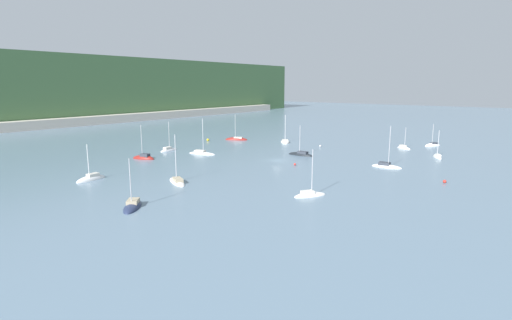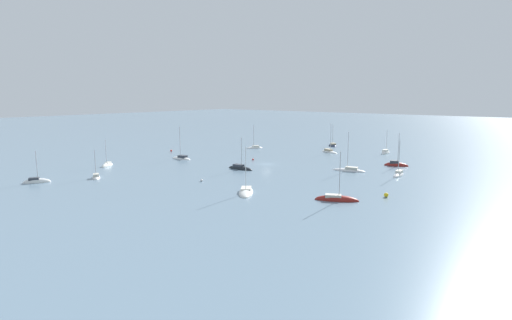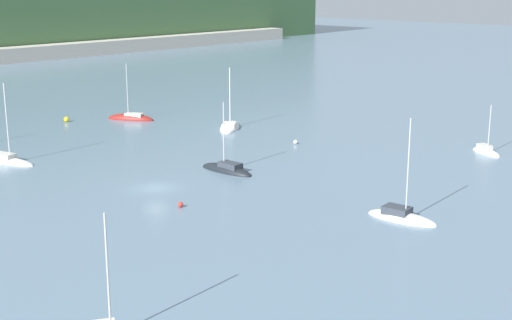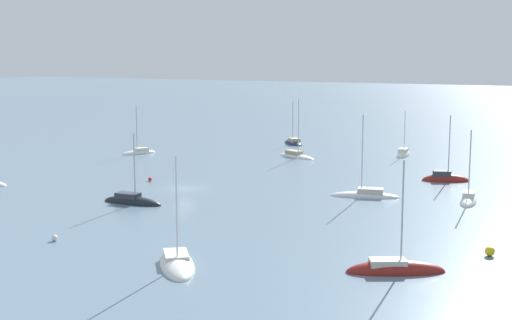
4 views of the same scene
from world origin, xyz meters
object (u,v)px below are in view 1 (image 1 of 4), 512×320
at_px(sailboat_6, 133,207).
at_px(sailboat_9, 404,148).
at_px(sailboat_4, 177,182).
at_px(mooring_buoy_0, 320,146).
at_px(sailboat_2, 91,179).
at_px(sailboat_8, 202,154).
at_px(sailboat_7, 301,155).
at_px(mooring_buoy_3, 445,181).
at_px(mooring_buoy_1, 208,140).
at_px(mooring_buoy_2, 295,164).
at_px(sailboat_1, 237,140).
at_px(sailboat_12, 310,195).
at_px(sailboat_11, 433,146).
at_px(sailboat_3, 437,157).
at_px(sailboat_0, 169,150).
at_px(sailboat_13, 144,158).
at_px(sailboat_5, 285,142).
at_px(sailboat_10, 386,167).

distance_m(sailboat_6, sailboat_9, 86.47).
bearing_deg(sailboat_4, mooring_buoy_0, -63.77).
bearing_deg(sailboat_2, sailboat_8, -177.36).
relative_size(sailboat_7, mooring_buoy_3, 13.54).
relative_size(mooring_buoy_1, mooring_buoy_2, 1.56).
xyz_separation_m(sailboat_1, sailboat_2, (-62.70, -14.84, 0.02)).
relative_size(sailboat_1, sailboat_6, 1.14).
relative_size(sailboat_12, mooring_buoy_3, 13.31).
bearing_deg(mooring_buoy_3, sailboat_8, 95.20).
xyz_separation_m(sailboat_11, mooring_buoy_3, (-48.90, -14.55, 0.25)).
bearing_deg(sailboat_3, sailboat_2, 113.81).
xyz_separation_m(sailboat_6, mooring_buoy_2, (43.58, -2.58, 0.16)).
bearing_deg(sailboat_3, sailboat_12, 140.35).
height_order(sailboat_0, sailboat_9, sailboat_0).
distance_m(sailboat_2, mooring_buoy_3, 70.38).
bearing_deg(sailboat_13, sailboat_6, 122.12).
bearing_deg(sailboat_2, sailboat_5, 174.60).
xyz_separation_m(sailboat_12, mooring_buoy_0, (50.00, 25.37, 0.18)).
relative_size(sailboat_12, mooring_buoy_2, 16.55).
relative_size(sailboat_8, mooring_buoy_3, 15.76).
bearing_deg(sailboat_10, sailboat_4, -129.19).
height_order(sailboat_5, sailboat_11, sailboat_5).
relative_size(sailboat_9, sailboat_13, 0.71).
xyz_separation_m(sailboat_4, sailboat_12, (7.63, -25.55, -0.03)).
distance_m(sailboat_0, sailboat_10, 60.58).
xyz_separation_m(sailboat_5, sailboat_11, (21.38, -41.16, 0.02)).
bearing_deg(sailboat_9, sailboat_3, -11.19).
height_order(sailboat_3, mooring_buoy_2, sailboat_3).
xyz_separation_m(sailboat_10, sailboat_12, (-32.21, 1.79, -0.02)).
bearing_deg(mooring_buoy_2, sailboat_11, -18.90).
height_order(mooring_buoy_1, mooring_buoy_2, mooring_buoy_1).
relative_size(sailboat_5, sailboat_6, 1.14).
distance_m(sailboat_4, sailboat_8, 32.69).
distance_m(sailboat_7, sailboat_12, 40.19).
height_order(sailboat_13, mooring_buoy_3, sailboat_13).
xyz_separation_m(sailboat_0, sailboat_5, (35.15, -17.26, -0.06)).
bearing_deg(sailboat_11, sailboat_6, 21.66).
xyz_separation_m(sailboat_0, sailboat_1, (29.37, -0.89, -0.05)).
bearing_deg(sailboat_12, sailboat_6, 171.71).
distance_m(sailboat_7, mooring_buoy_3, 39.62).
distance_m(sailboat_6, sailboat_11, 97.96).
height_order(sailboat_7, mooring_buoy_3, sailboat_7).
height_order(sailboat_4, mooring_buoy_3, sailboat_4).
xyz_separation_m(sailboat_2, mooring_buoy_2, (37.64, -24.81, 0.17)).
bearing_deg(sailboat_1, sailboat_0, 61.60).
distance_m(sailboat_9, mooring_buoy_0, 24.84).
bearing_deg(mooring_buoy_1, sailboat_1, -37.41).
xyz_separation_m(mooring_buoy_2, mooring_buoy_3, (3.32, -32.43, 0.06)).
relative_size(sailboat_9, sailboat_11, 0.89).
xyz_separation_m(sailboat_2, sailboat_6, (-5.94, -22.22, 0.01)).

